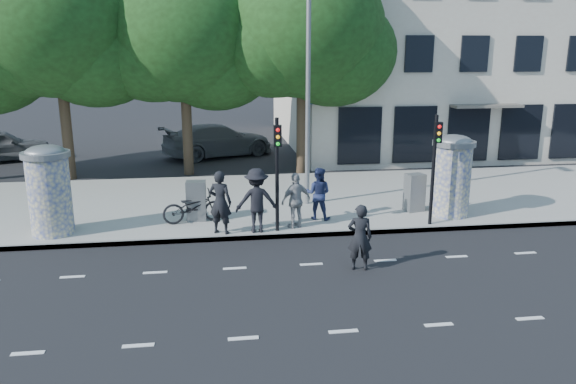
{
  "coord_description": "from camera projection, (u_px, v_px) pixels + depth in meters",
  "views": [
    {
      "loc": [
        -2.5,
        -12.09,
        5.52
      ],
      "look_at": [
        -0.32,
        3.5,
        1.43
      ],
      "focal_mm": 35.0,
      "sensor_mm": 36.0,
      "label": 1
    }
  ],
  "objects": [
    {
      "name": "ad_column_left",
      "position": [
        49.0,
        188.0,
        16.28
      ],
      "size": [
        1.36,
        1.36,
        2.65
      ],
      "color": "beige",
      "rests_on": "sidewalk"
    },
    {
      "name": "cabinet_left",
      "position": [
        196.0,
        201.0,
        17.75
      ],
      "size": [
        0.63,
        0.48,
        1.27
      ],
      "primitive_type": "cube",
      "rotation": [
        0.0,
        0.0,
        -0.06
      ],
      "color": "slate",
      "rests_on": "sidewalk"
    },
    {
      "name": "tree_center",
      "position": [
        302.0,
        27.0,
        23.72
      ],
      "size": [
        7.0,
        7.0,
        9.3
      ],
      "color": "#38281C",
      "rests_on": "ground"
    },
    {
      "name": "cabinet_right",
      "position": [
        414.0,
        193.0,
        18.76
      ],
      "size": [
        0.69,
        0.57,
        1.27
      ],
      "primitive_type": "cube",
      "rotation": [
        0.0,
        0.0,
        0.23
      ],
      "color": "slate",
      "rests_on": "sidewalk"
    },
    {
      "name": "tree_near_left",
      "position": [
        183.0,
        33.0,
        23.5
      ],
      "size": [
        6.8,
        6.8,
        8.97
      ],
      "color": "#38281C",
      "rests_on": "ground"
    },
    {
      "name": "ped_d",
      "position": [
        257.0,
        200.0,
        16.56
      ],
      "size": [
        1.25,
        0.72,
        1.93
      ],
      "primitive_type": "imported",
      "rotation": [
        0.0,
        0.0,
        3.15
      ],
      "color": "black",
      "rests_on": "sidewalk"
    },
    {
      "name": "street_lamp",
      "position": [
        309.0,
        69.0,
        18.57
      ],
      "size": [
        0.25,
        0.93,
        8.0
      ],
      "color": "slate",
      "rests_on": "sidewalk"
    },
    {
      "name": "car_right",
      "position": [
        218.0,
        140.0,
        28.96
      ],
      "size": [
        4.32,
        6.18,
        1.66
      ],
      "primitive_type": "imported",
      "rotation": [
        0.0,
        0.0,
        1.96
      ],
      "color": "slate",
      "rests_on": "ground"
    },
    {
      "name": "ground",
      "position": [
        322.0,
        286.0,
        13.31
      ],
      "size": [
        120.0,
        120.0,
        0.0
      ],
      "primitive_type": "plane",
      "color": "black",
      "rests_on": "ground"
    },
    {
      "name": "lane_dash_far",
      "position": [
        311.0,
        264.0,
        14.66
      ],
      "size": [
        32.0,
        0.12,
        0.01
      ],
      "primitive_type": "cube",
      "color": "silver",
      "rests_on": "ground"
    },
    {
      "name": "bicycle",
      "position": [
        194.0,
        207.0,
        17.55
      ],
      "size": [
        1.02,
        2.03,
        1.02
      ],
      "primitive_type": "imported",
      "rotation": [
        0.0,
        0.0,
        1.75
      ],
      "color": "black",
      "rests_on": "sidewalk"
    },
    {
      "name": "curb",
      "position": [
        299.0,
        235.0,
        16.7
      ],
      "size": [
        40.0,
        0.1,
        0.16
      ],
      "primitive_type": "cube",
      "color": "slate",
      "rests_on": "ground"
    },
    {
      "name": "sidewalk",
      "position": [
        282.0,
        200.0,
        20.49
      ],
      "size": [
        40.0,
        8.0,
        0.15
      ],
      "primitive_type": "cube",
      "color": "gray",
      "rests_on": "ground"
    },
    {
      "name": "ped_c",
      "position": [
        318.0,
        194.0,
        17.83
      ],
      "size": [
        1.0,
        0.9,
        1.68
      ],
      "primitive_type": "imported",
      "rotation": [
        0.0,
        0.0,
        2.74
      ],
      "color": "#1F274E",
      "rests_on": "sidewalk"
    },
    {
      "name": "man_road",
      "position": [
        360.0,
        237.0,
        14.14
      ],
      "size": [
        0.7,
        0.53,
        1.72
      ],
      "primitive_type": "imported",
      "rotation": [
        0.0,
        0.0,
        2.95
      ],
      "color": "black",
      "rests_on": "ground"
    },
    {
      "name": "traffic_pole_near",
      "position": [
        277.0,
        163.0,
        16.31
      ],
      "size": [
        0.22,
        0.31,
        3.4
      ],
      "color": "black",
      "rests_on": "sidewalk"
    },
    {
      "name": "ped_b",
      "position": [
        220.0,
        202.0,
        16.42
      ],
      "size": [
        0.81,
        0.69,
        1.9
      ],
      "primitive_type": "imported",
      "rotation": [
        0.0,
        0.0,
        2.74
      ],
      "color": "black",
      "rests_on": "sidewalk"
    },
    {
      "name": "lane_dash_near",
      "position": [
        343.0,
        331.0,
        11.2
      ],
      "size": [
        32.0,
        0.12,
        0.01
      ],
      "primitive_type": "cube",
      "color": "silver",
      "rests_on": "ground"
    },
    {
      "name": "ped_e",
      "position": [
        296.0,
        201.0,
        16.97
      ],
      "size": [
        1.14,
        0.93,
        1.71
      ],
      "primitive_type": "imported",
      "rotation": [
        0.0,
        0.0,
        3.56
      ],
      "color": "gray",
      "rests_on": "sidewalk"
    },
    {
      "name": "building",
      "position": [
        459.0,
        38.0,
        32.57
      ],
      "size": [
        20.3,
        15.85,
        12.0
      ],
      "color": "#BFB1A0",
      "rests_on": "ground"
    },
    {
      "name": "tree_mid_left",
      "position": [
        56.0,
        21.0,
        22.53
      ],
      "size": [
        7.2,
        7.2,
        9.57
      ],
      "color": "#38281C",
      "rests_on": "ground"
    },
    {
      "name": "traffic_pole_far",
      "position": [
        435.0,
        159.0,
        16.95
      ],
      "size": [
        0.22,
        0.31,
        3.4
      ],
      "color": "black",
      "rests_on": "sidewalk"
    },
    {
      "name": "ad_column_right",
      "position": [
        452.0,
        174.0,
        18.13
      ],
      "size": [
        1.36,
        1.36,
        2.65
      ],
      "color": "beige",
      "rests_on": "sidewalk"
    }
  ]
}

